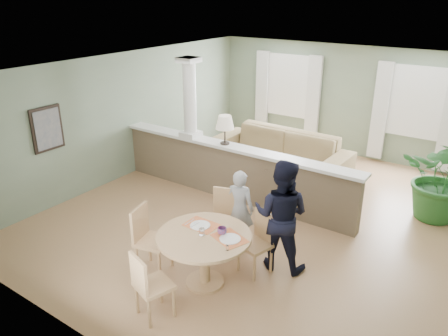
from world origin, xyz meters
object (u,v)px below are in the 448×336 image
Objects in this scene: chair_near at (148,283)px; sofa at (279,153)px; chair_far_boy at (224,217)px; chair_side at (148,236)px; houseplant at (444,179)px; child_person at (239,209)px; man_person at (281,215)px; chair_far_man at (259,239)px; dining_table at (205,245)px.

sofa is at bearing -60.88° from chair_near.
chair_side reaches higher than chair_far_boy.
houseplant is 3.77m from child_person.
chair_side is (-0.58, -1.12, 0.01)m from chair_far_boy.
chair_far_boy reaches higher than chair_near.
man_person is at bearing -60.33° from sofa.
chair_side reaches higher than chair_far_man.
chair_far_man is at bearing -33.00° from chair_far_boy.
houseplant is at bearing -144.99° from child_person.
houseplant is 3.76m from chair_far_man.
chair_side is at bearing 47.40° from child_person.
man_person is (1.76, -3.28, 0.40)m from sofa.
chair_near is (-0.16, -0.96, -0.11)m from dining_table.
chair_side is at bearing -27.44° from chair_near.
dining_table is at bearing -80.37° from chair_near.
sofa is 2.40× the size of child_person.
chair_far_boy is at bearing 108.82° from dining_table.
chair_far_man is at bearing -120.43° from houseplant.
chair_far_boy is (-2.66, -3.02, -0.23)m from houseplant.
chair_near is at bearing -99.14° from dining_table.
dining_table is 1.14m from child_person.
chair_side is at bearing -127.99° from houseplant.
houseplant is (3.45, -0.31, 0.32)m from sofa.
chair_side is (0.22, -4.45, 0.10)m from sofa.
houseplant is at bearing 59.32° from dining_table.
chair_far_boy is 1.02m from man_person.
chair_far_boy is 1.08× the size of chair_far_man.
child_person is (0.74, 1.32, 0.10)m from chair_side.
houseplant is 1.68× the size of chair_far_man.
sofa is at bearing 129.12° from chair_far_man.
houseplant reaches higher than chair_far_boy.
sofa is 3.37× the size of chair_near.
child_person is at bearing -71.15° from chair_near.
man_person is (0.65, 0.98, 0.23)m from dining_table.
chair_side reaches higher than sofa.
chair_far_boy is 0.28m from child_person.
man_person is (0.81, -0.14, 0.20)m from child_person.
child_person is at bearing 161.51° from chair_far_man.
sofa is 4.40m from dining_table.
sofa is 3.28m from child_person.
houseplant reaches higher than child_person.
chair_side is at bearing -135.12° from chair_far_boy.
houseplant is at bearing -98.18° from chair_near.
sofa is 3.42m from chair_far_boy.
houseplant is 1.19× the size of child_person.
chair_near is at bearing -78.25° from sofa.
chair_near is 2.09m from child_person.
dining_table is 1.20m from man_person.
dining_table is 0.98m from chair_far_boy.
man_person reaches higher than chair_far_man.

